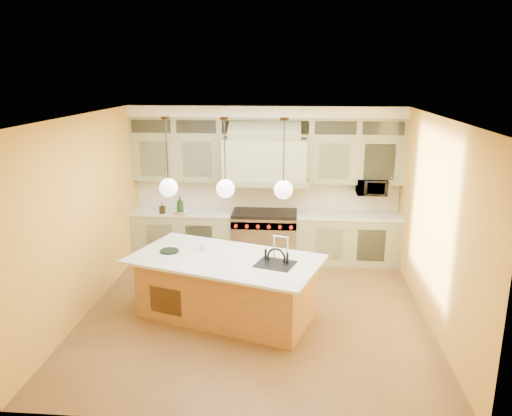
# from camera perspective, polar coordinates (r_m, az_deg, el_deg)

# --- Properties ---
(floor) EXTENTS (5.00, 5.00, 0.00)m
(floor) POSITION_cam_1_polar(r_m,az_deg,el_deg) (7.65, -0.09, -11.75)
(floor) COLOR brown
(floor) RESTS_ON ground
(ceiling) EXTENTS (5.00, 5.00, 0.00)m
(ceiling) POSITION_cam_1_polar(r_m,az_deg,el_deg) (6.84, -0.10, 10.46)
(ceiling) COLOR white
(ceiling) RESTS_ON wall_back
(wall_back) EXTENTS (5.00, 0.00, 5.00)m
(wall_back) POSITION_cam_1_polar(r_m,az_deg,el_deg) (9.52, 1.15, 2.99)
(wall_back) COLOR gold
(wall_back) RESTS_ON ground
(wall_front) EXTENTS (5.00, 0.00, 5.00)m
(wall_front) POSITION_cam_1_polar(r_m,az_deg,el_deg) (4.78, -2.62, -9.79)
(wall_front) COLOR gold
(wall_front) RESTS_ON ground
(wall_left) EXTENTS (0.00, 5.00, 5.00)m
(wall_left) POSITION_cam_1_polar(r_m,az_deg,el_deg) (7.72, -18.93, -0.78)
(wall_left) COLOR gold
(wall_left) RESTS_ON ground
(wall_right) EXTENTS (0.00, 5.00, 5.00)m
(wall_right) POSITION_cam_1_polar(r_m,az_deg,el_deg) (7.34, 19.74, -1.65)
(wall_right) COLOR gold
(wall_right) RESTS_ON ground
(back_cabinetry) EXTENTS (5.00, 0.77, 2.90)m
(back_cabinetry) POSITION_cam_1_polar(r_m,az_deg,el_deg) (9.27, 1.04, 2.52)
(back_cabinetry) COLOR gray
(back_cabinetry) RESTS_ON floor
(range) EXTENTS (1.20, 0.74, 0.96)m
(range) POSITION_cam_1_polar(r_m,az_deg,el_deg) (9.44, 0.98, -3.20)
(range) COLOR silver
(range) RESTS_ON floor
(kitchen_island) EXTENTS (2.96, 2.16, 1.35)m
(kitchen_island) POSITION_cam_1_polar(r_m,az_deg,el_deg) (7.35, -3.30, -8.86)
(kitchen_island) COLOR olive
(kitchen_island) RESTS_ON floor
(counter_stool) EXTENTS (0.51, 0.51, 1.12)m
(counter_stool) POSITION_cam_1_polar(r_m,az_deg,el_deg) (7.00, 1.85, -8.65)
(counter_stool) COLOR black
(counter_stool) RESTS_ON floor
(microwave) EXTENTS (0.54, 0.37, 0.30)m
(microwave) POSITION_cam_1_polar(r_m,az_deg,el_deg) (9.37, 13.05, 2.38)
(microwave) COLOR black
(microwave) RESTS_ON back_cabinetry
(oil_bottle_a) EXTENTS (0.14, 0.14, 0.34)m
(oil_bottle_a) POSITION_cam_1_polar(r_m,az_deg,el_deg) (9.27, -8.68, 0.31)
(oil_bottle_a) COLOR #143213
(oil_bottle_a) RESTS_ON back_cabinetry
(oil_bottle_b) EXTENTS (0.10, 0.11, 0.20)m
(oil_bottle_b) POSITION_cam_1_polar(r_m,az_deg,el_deg) (9.39, -10.65, -0.02)
(oil_bottle_b) COLOR black
(oil_bottle_b) RESTS_ON back_cabinetry
(fruit_bowl) EXTENTS (0.31, 0.31, 0.07)m
(fruit_bowl) POSITION_cam_1_polar(r_m,az_deg,el_deg) (9.30, -8.44, -0.50)
(fruit_bowl) COLOR white
(fruit_bowl) RESTS_ON back_cabinetry
(cup) EXTENTS (0.13, 0.13, 0.11)m
(cup) POSITION_cam_1_polar(r_m,az_deg,el_deg) (7.46, -6.07, -4.39)
(cup) COLOR silver
(cup) RESTS_ON kitchen_island
(pendant_left) EXTENTS (0.26, 0.26, 1.11)m
(pendant_left) POSITION_cam_1_polar(r_m,az_deg,el_deg) (7.05, -9.98, 2.54)
(pendant_left) COLOR #2D2319
(pendant_left) RESTS_ON ceiling
(pendant_center) EXTENTS (0.26, 0.26, 1.11)m
(pendant_center) POSITION_cam_1_polar(r_m,az_deg,el_deg) (6.89, -3.52, 2.46)
(pendant_center) COLOR #2D2319
(pendant_center) RESTS_ON ceiling
(pendant_right) EXTENTS (0.26, 0.26, 1.11)m
(pendant_right) POSITION_cam_1_polar(r_m,az_deg,el_deg) (6.82, 3.15, 2.34)
(pendant_right) COLOR #2D2319
(pendant_right) RESTS_ON ceiling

